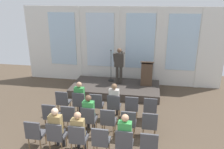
% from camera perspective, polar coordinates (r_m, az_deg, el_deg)
% --- Properties ---
extents(rear_partition, '(9.91, 0.14, 3.84)m').
position_cam_1_polar(rear_partition, '(11.23, 2.26, 7.40)').
color(rear_partition, silver).
rests_on(rear_partition, ground).
extents(stage_platform, '(4.04, 2.03, 0.34)m').
position_cam_1_polar(stage_platform, '(10.52, 0.91, -3.58)').
color(stage_platform, '#3F3833').
rests_on(stage_platform, ground).
extents(speaker, '(0.51, 0.69, 1.70)m').
position_cam_1_polar(speaker, '(10.37, 1.82, 2.87)').
color(speaker, '#332D28').
rests_on(speaker, stage_platform).
extents(mic_stand, '(0.28, 0.28, 1.56)m').
position_cam_1_polar(mic_stand, '(10.90, -0.25, 0.09)').
color(mic_stand, black).
rests_on(mic_stand, stage_platform).
extents(lectern, '(0.60, 0.48, 1.16)m').
position_cam_1_polar(lectern, '(10.46, 8.85, 0.28)').
color(lectern, '#4C3828').
rests_on(lectern, stage_platform).
extents(chair_r0_c0, '(0.46, 0.44, 0.94)m').
position_cam_1_polar(chair_r0_c0, '(8.69, -12.37, -6.54)').
color(chair_r0_c0, olive).
rests_on(chair_r0_c0, ground).
extents(chair_r0_c1, '(0.46, 0.44, 0.94)m').
position_cam_1_polar(chair_r0_c1, '(8.47, -8.27, -6.96)').
color(chair_r0_c1, olive).
rests_on(chair_r0_c1, ground).
extents(audience_r0_c1, '(0.36, 0.39, 1.32)m').
position_cam_1_polar(audience_r0_c1, '(8.46, -8.16, -5.52)').
color(audience_r0_c1, '#2D2D33').
rests_on(audience_r0_c1, ground).
extents(chair_r0_c2, '(0.46, 0.44, 0.94)m').
position_cam_1_polar(chair_r0_c2, '(8.31, -3.97, -7.36)').
color(chair_r0_c2, olive).
rests_on(chair_r0_c2, ground).
extents(chair_r0_c3, '(0.46, 0.44, 0.94)m').
position_cam_1_polar(chair_r0_c3, '(8.18, 0.49, -7.73)').
color(chair_r0_c3, olive).
rests_on(chair_r0_c3, ground).
extents(audience_r0_c3, '(0.36, 0.39, 1.34)m').
position_cam_1_polar(audience_r0_c3, '(8.16, 0.58, -6.18)').
color(audience_r0_c3, '#2D2D33').
rests_on(audience_r0_c3, ground).
extents(chair_r0_c4, '(0.46, 0.44, 0.94)m').
position_cam_1_polar(chair_r0_c4, '(8.11, 5.06, -8.06)').
color(chair_r0_c4, olive).
rests_on(chair_r0_c4, ground).
extents(chair_r0_c5, '(0.46, 0.44, 0.94)m').
position_cam_1_polar(chair_r0_c5, '(8.09, 9.69, -8.35)').
color(chair_r0_c5, olive).
rests_on(chair_r0_c5, ground).
extents(chair_r1_c0, '(0.46, 0.44, 0.94)m').
position_cam_1_polar(chair_r1_c0, '(7.82, -15.32, -9.81)').
color(chair_r1_c0, olive).
rests_on(chair_r1_c0, ground).
extents(chair_r1_c1, '(0.46, 0.44, 0.94)m').
position_cam_1_polar(chair_r1_c1, '(7.59, -10.79, -10.41)').
color(chair_r1_c1, olive).
rests_on(chair_r1_c1, ground).
extents(chair_r1_c2, '(0.46, 0.44, 0.94)m').
position_cam_1_polar(chair_r1_c2, '(7.40, -5.99, -10.97)').
color(chair_r1_c2, olive).
rests_on(chair_r1_c2, ground).
extents(audience_r1_c2, '(0.36, 0.39, 1.32)m').
position_cam_1_polar(audience_r1_c2, '(7.37, -5.87, -9.33)').
color(audience_r1_c2, '#2D2D33').
rests_on(audience_r1_c2, ground).
extents(chair_r1_c3, '(0.46, 0.44, 0.94)m').
position_cam_1_polar(chair_r1_c3, '(7.26, -0.95, -11.48)').
color(chair_r1_c3, olive).
rests_on(chair_r1_c3, ground).
extents(chair_r1_c4, '(0.46, 0.44, 0.94)m').
position_cam_1_polar(chair_r1_c4, '(7.18, 4.25, -11.91)').
color(chair_r1_c4, olive).
rests_on(chair_r1_c4, ground).
extents(chair_r1_c5, '(0.46, 0.44, 0.94)m').
position_cam_1_polar(chair_r1_c5, '(7.16, 9.55, -12.25)').
color(chair_r1_c5, olive).
rests_on(chair_r1_c5, ground).
extents(chair_r2_c0, '(0.46, 0.44, 0.94)m').
position_cam_1_polar(chair_r2_c0, '(7.02, -19.05, -13.83)').
color(chair_r2_c0, olive).
rests_on(chair_r2_c0, ground).
extents(chair_r2_c1, '(0.46, 0.44, 0.94)m').
position_cam_1_polar(chair_r2_c1, '(6.75, -14.04, -14.72)').
color(chair_r2_c1, olive).
rests_on(chair_r2_c1, ground).
extents(audience_r2_c1, '(0.36, 0.39, 1.36)m').
position_cam_1_polar(audience_r2_c1, '(6.70, -13.92, -12.82)').
color(audience_r2_c1, '#2D2D33').
rests_on(audience_r2_c1, ground).
extents(chair_r2_c2, '(0.46, 0.44, 0.94)m').
position_cam_1_polar(chair_r2_c2, '(6.54, -8.63, -15.55)').
color(chair_r2_c2, olive).
rests_on(chair_r2_c2, ground).
extents(audience_r2_c2, '(0.36, 0.39, 1.30)m').
position_cam_1_polar(audience_r2_c2, '(6.50, -8.48, -13.78)').
color(audience_r2_c2, '#2D2D33').
rests_on(audience_r2_c2, ground).
extents(chair_r2_c3, '(0.46, 0.44, 0.94)m').
position_cam_1_polar(chair_r2_c3, '(6.38, -2.86, -16.28)').
color(chair_r2_c3, olive).
rests_on(chair_r2_c3, ground).
extents(chair_r2_c4, '(0.46, 0.44, 0.94)m').
position_cam_1_polar(chair_r2_c4, '(6.29, 3.18, -16.88)').
color(chair_r2_c4, olive).
rests_on(chair_r2_c4, ground).
extents(audience_r2_c4, '(0.36, 0.39, 1.35)m').
position_cam_1_polar(audience_r2_c4, '(6.23, 3.31, -14.86)').
color(audience_r2_c4, '#2D2D33').
rests_on(audience_r2_c4, ground).
extents(chair_r2_c5, '(0.46, 0.44, 0.94)m').
position_cam_1_polar(chair_r2_c5, '(6.27, 9.36, -17.30)').
color(chair_r2_c5, olive).
rests_on(chair_r2_c5, ground).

